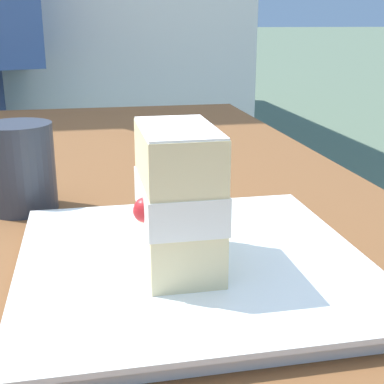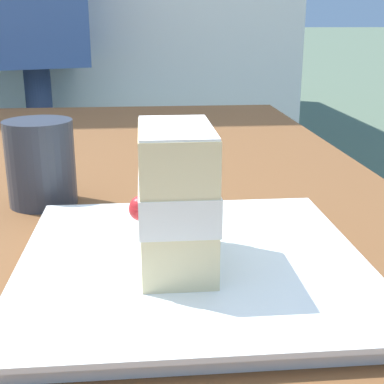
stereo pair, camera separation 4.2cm
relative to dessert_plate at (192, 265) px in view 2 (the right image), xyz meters
The scene contains 3 objects.
dessert_plate is the anchor object (origin of this frame).
cake_slice 0.06m from the dessert_plate, 46.34° to the right, with size 0.10×0.07×0.11m.
coffee_cup 0.25m from the dessert_plate, 142.06° to the right, with size 0.07×0.07×0.09m.
Camera 2 is at (0.46, 0.16, 0.94)m, focal length 50.38 mm.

